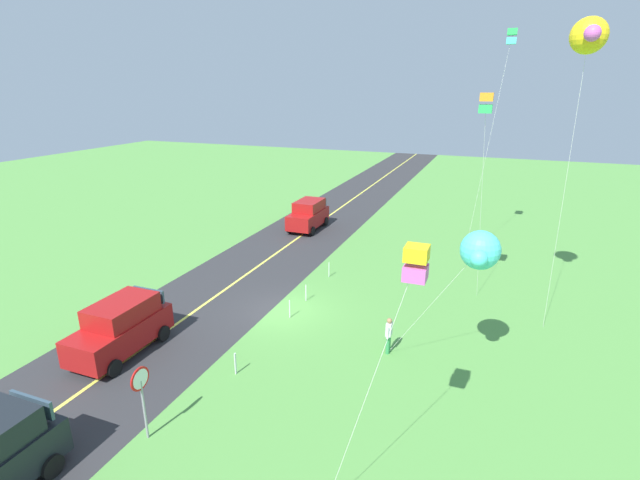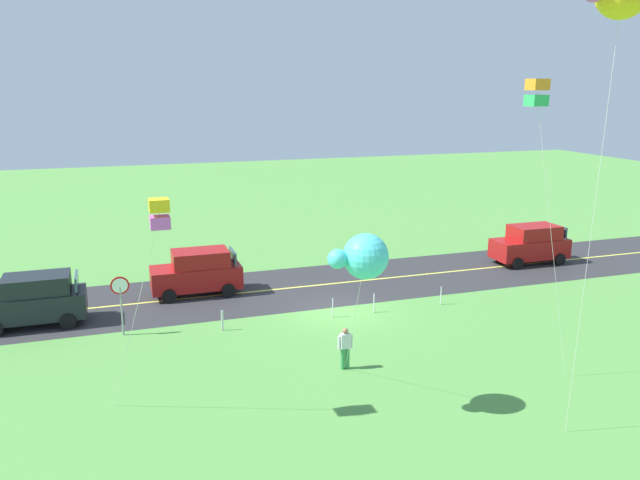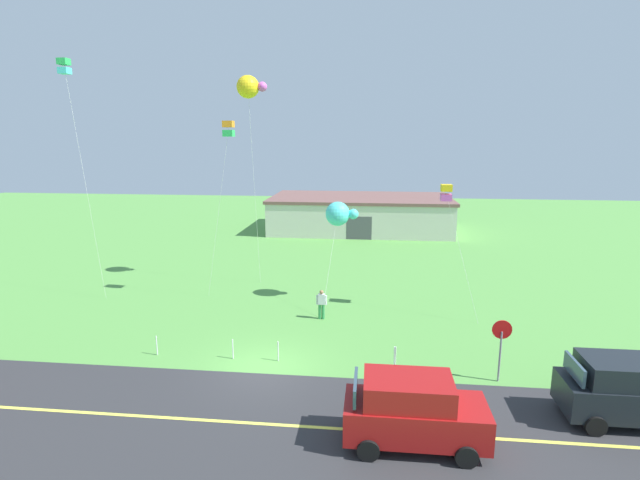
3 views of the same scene
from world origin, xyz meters
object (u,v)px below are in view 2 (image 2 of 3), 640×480
Objects in this scene: person_adult_near at (345,347)px; kite_yellow_high at (159,214)px; kite_red_low at (364,257)px; stop_sign at (121,294)px; car_suv_foreground at (197,272)px; kite_pink_drift at (537,94)px; car_parked_west_far at (531,244)px; car_parked_east_near at (34,300)px.

person_adult_near is 0.23× the size of kite_yellow_high.
stop_sign is at bearing -52.53° from kite_red_low.
car_suv_foreground is 0.62× the size of kite_yellow_high.
car_suv_foreground is 1.72× the size of stop_sign.
kite_yellow_high is at bearing -12.60° from kite_red_low.
stop_sign is 0.25× the size of kite_pink_drift.
car_parked_west_far is 0.42× the size of kite_pink_drift.
kite_pink_drift is (9.89, 12.67, 8.77)m from car_parked_west_far.
person_adult_near is (-7.68, 5.95, -0.94)m from stop_sign.
car_suv_foreground is 1.00× the size of car_parked_west_far.
stop_sign is (23.06, 4.10, 0.65)m from car_parked_west_far.
kite_yellow_high is (-1.23, 7.86, 4.79)m from stop_sign.
kite_red_low is 0.84× the size of kite_yellow_high.
kite_red_low is at bearing 127.47° from stop_sign.
kite_red_low is (-7.02, 9.16, 3.37)m from stop_sign.
kite_red_low reaches higher than car_suv_foreground.
stop_sign reaches higher than car_suv_foreground.
kite_yellow_high is 12.41m from kite_pink_drift.
kite_pink_drift is (-9.45, 13.02, 8.77)m from car_suv_foreground.
car_parked_west_far is at bearing -140.42° from kite_red_low.
person_adult_near is at bearing -101.55° from kite_red_low.
stop_sign is (3.72, 4.45, 0.65)m from car_suv_foreground.
kite_pink_drift reaches higher than car_suv_foreground.
kite_pink_drift is at bearing 76.41° from person_adult_near.
stop_sign is 9.76m from person_adult_near.
kite_red_low is (16.04, 13.26, 4.02)m from car_parked_west_far.
car_parked_east_near is at bearing -33.95° from stop_sign.
kite_yellow_high is (-4.81, 10.27, 5.44)m from car_parked_east_near.
stop_sign is 0.43× the size of kite_red_low.
stop_sign is at bearing -81.12° from kite_yellow_high.
stop_sign is at bearing -33.08° from kite_pink_drift.
kite_pink_drift is (-6.15, -0.58, 4.74)m from kite_red_low.
kite_pink_drift is (-5.49, 2.63, 9.05)m from person_adult_near.
kite_yellow_high is at bearing -3.42° from kite_pink_drift.
car_suv_foreground is 13.69m from kite_yellow_high.
car_suv_foreground is at bearing -54.05° from kite_pink_drift.
car_suv_foreground is 0.75× the size of kite_red_low.
kite_pink_drift reaches higher than kite_red_low.
kite_pink_drift is at bearing 146.92° from stop_sign.
car_parked_east_near is 14.02m from person_adult_near.
stop_sign reaches higher than car_parked_east_near.
kite_pink_drift reaches higher than car_parked_east_near.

